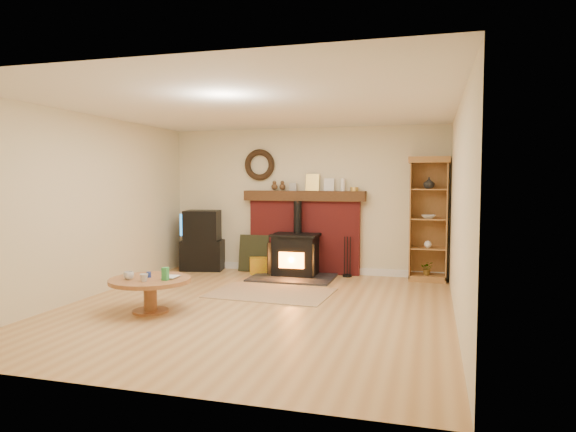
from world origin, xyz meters
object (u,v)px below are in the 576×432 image
(tv_unit, at_px, (203,241))
(coffee_table, at_px, (150,285))
(curio_cabinet, at_px, (428,219))
(wood_stove, at_px, (295,256))

(tv_unit, bearing_deg, coffee_table, -77.11)
(tv_unit, distance_m, coffee_table, 3.10)
(curio_cabinet, bearing_deg, wood_stove, -172.74)
(wood_stove, relative_size, tv_unit, 1.26)
(curio_cabinet, bearing_deg, tv_unit, -178.76)
(tv_unit, bearing_deg, wood_stove, -6.03)
(tv_unit, xyz_separation_m, curio_cabinet, (4.05, 0.09, 0.49))
(wood_stove, height_order, curio_cabinet, curio_cabinet)
(wood_stove, distance_m, coffee_table, 3.05)
(wood_stove, relative_size, coffee_table, 1.37)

